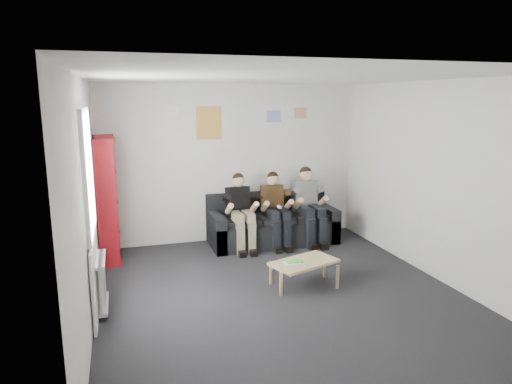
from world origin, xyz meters
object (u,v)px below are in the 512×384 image
(person_left, at_px, (241,212))
(sofa, at_px, (272,225))
(coffee_table, at_px, (304,264))
(person_middle, at_px, (276,209))
(person_right, at_px, (309,206))
(bookshelf, at_px, (108,199))

(person_left, bearing_deg, sofa, 10.51)
(coffee_table, xyz_separation_m, person_left, (-0.39, 1.74, 0.32))
(person_middle, distance_m, person_right, 0.60)
(coffee_table, bearing_deg, person_left, 102.77)
(bookshelf, xyz_separation_m, person_left, (2.07, -0.13, -0.32))
(sofa, xyz_separation_m, person_right, (0.60, -0.20, 0.35))
(coffee_table, bearing_deg, sofa, 83.84)
(sofa, relative_size, person_right, 1.66)
(sofa, distance_m, person_right, 0.72)
(bookshelf, height_order, person_middle, bookshelf)
(sofa, xyz_separation_m, bookshelf, (-2.67, -0.07, 0.65))
(person_left, height_order, person_middle, person_left)
(coffee_table, height_order, person_left, person_left)
(bookshelf, relative_size, person_left, 1.52)
(person_left, relative_size, person_right, 0.96)
(coffee_table, distance_m, person_middle, 1.78)
(sofa, height_order, person_left, person_left)
(person_middle, bearing_deg, person_right, 6.51)
(person_right, bearing_deg, person_left, -179.20)
(bookshelf, height_order, person_left, bookshelf)
(person_left, bearing_deg, person_right, -7.58)
(person_right, bearing_deg, bookshelf, 178.68)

